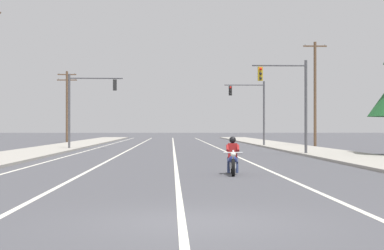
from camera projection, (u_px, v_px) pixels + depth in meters
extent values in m
plane|color=#47474C|center=(193.00, 222.00, 11.68)|extent=(400.00, 400.00, 0.00)
cube|color=beige|center=(174.00, 147.00, 56.64)|extent=(0.16, 100.00, 0.01)
cube|color=beige|center=(134.00, 147.00, 56.52)|extent=(0.16, 100.00, 0.01)
cube|color=beige|center=(216.00, 147.00, 56.77)|extent=(0.16, 100.00, 0.01)
cube|color=beige|center=(100.00, 147.00, 56.42)|extent=(0.16, 100.00, 0.01)
cube|color=#9E998E|center=(296.00, 148.00, 51.99)|extent=(4.40, 110.00, 0.14)
cube|color=#9E998E|center=(56.00, 148.00, 51.32)|extent=(4.40, 110.00, 0.14)
cylinder|color=black|center=(233.00, 168.00, 22.59)|extent=(0.17, 0.65, 0.64)
cylinder|color=black|center=(232.00, 165.00, 24.14)|extent=(0.17, 0.65, 0.64)
cylinder|color=silver|center=(233.00, 159.00, 22.69)|extent=(0.10, 0.33, 0.68)
sphere|color=white|center=(233.00, 154.00, 22.54)|extent=(0.20, 0.20, 0.20)
cylinder|color=silver|center=(233.00, 153.00, 22.74)|extent=(0.70, 0.10, 0.04)
ellipsoid|color=navy|center=(233.00, 159.00, 23.24)|extent=(0.36, 0.58, 0.28)
cube|color=silver|center=(233.00, 165.00, 23.36)|extent=(0.27, 0.46, 0.24)
cube|color=black|center=(233.00, 160.00, 23.68)|extent=(0.32, 0.54, 0.12)
cube|color=navy|center=(232.00, 158.00, 24.09)|extent=(0.23, 0.37, 0.08)
cylinder|color=silver|center=(229.00, 166.00, 23.77)|extent=(0.12, 0.55, 0.08)
cube|color=maroon|center=(233.00, 150.00, 23.64)|extent=(0.38, 0.27, 0.56)
sphere|color=black|center=(233.00, 140.00, 23.63)|extent=(0.26, 0.26, 0.26)
cylinder|color=navy|center=(236.00, 160.00, 23.50)|extent=(0.17, 0.45, 0.30)
cylinder|color=navy|center=(237.00, 169.00, 23.31)|extent=(0.12, 0.16, 0.35)
cylinder|color=maroon|center=(238.00, 148.00, 23.38)|extent=(0.14, 0.53, 0.27)
cylinder|color=navy|center=(229.00, 160.00, 23.51)|extent=(0.17, 0.45, 0.30)
cylinder|color=navy|center=(229.00, 169.00, 23.33)|extent=(0.12, 0.16, 0.35)
cylinder|color=maroon|center=(228.00, 148.00, 23.39)|extent=(0.14, 0.53, 0.27)
cylinder|color=#47474C|center=(306.00, 108.00, 39.87)|extent=(0.18, 0.18, 6.20)
cylinder|color=#47474C|center=(279.00, 65.00, 39.81)|extent=(3.52, 0.13, 0.11)
cube|color=#B79319|center=(260.00, 74.00, 39.76)|extent=(0.30, 0.24, 0.90)
sphere|color=red|center=(261.00, 69.00, 39.61)|extent=(0.18, 0.18, 0.18)
sphere|color=black|center=(261.00, 74.00, 39.61)|extent=(0.18, 0.18, 0.18)
sphere|color=black|center=(261.00, 78.00, 39.61)|extent=(0.18, 0.18, 0.18)
cylinder|color=#47474C|center=(69.00, 112.00, 49.96)|extent=(0.18, 0.18, 6.20)
cylinder|color=#47474C|center=(96.00, 78.00, 50.11)|extent=(4.36, 0.24, 0.11)
cube|color=black|center=(115.00, 85.00, 50.20)|extent=(0.31, 0.25, 0.90)
sphere|color=red|center=(115.00, 82.00, 50.36)|extent=(0.18, 0.18, 0.18)
sphere|color=black|center=(115.00, 85.00, 50.36)|extent=(0.18, 0.18, 0.18)
sphere|color=black|center=(115.00, 89.00, 50.36)|extent=(0.18, 0.18, 0.18)
cylinder|color=#47474C|center=(264.00, 114.00, 58.00)|extent=(0.18, 0.18, 6.20)
cylinder|color=#47474C|center=(244.00, 85.00, 57.97)|extent=(3.76, 0.15, 0.11)
cube|color=black|center=(230.00, 91.00, 57.94)|extent=(0.30, 0.24, 0.90)
sphere|color=red|center=(230.00, 87.00, 57.78)|extent=(0.18, 0.18, 0.18)
sphere|color=black|center=(230.00, 91.00, 57.78)|extent=(0.18, 0.18, 0.18)
sphere|color=black|center=(230.00, 94.00, 57.78)|extent=(0.18, 0.18, 0.18)
cylinder|color=brown|center=(315.00, 94.00, 56.75)|extent=(0.26, 0.26, 9.77)
cube|color=brown|center=(315.00, 46.00, 56.77)|extent=(2.19, 0.12, 0.12)
cylinder|color=slate|center=(305.00, 45.00, 56.74)|extent=(0.08, 0.08, 0.12)
cylinder|color=slate|center=(325.00, 45.00, 56.80)|extent=(0.08, 0.08, 0.12)
cylinder|color=brown|center=(67.00, 107.00, 72.41)|extent=(0.26, 0.26, 8.49)
cube|color=brown|center=(67.00, 75.00, 72.43)|extent=(2.20, 0.12, 0.12)
cylinder|color=slate|center=(59.00, 74.00, 72.40)|extent=(0.08, 0.08, 0.12)
cylinder|color=slate|center=(75.00, 74.00, 72.46)|extent=(0.08, 0.08, 0.12)
cube|color=brown|center=(67.00, 80.00, 72.43)|extent=(2.34, 0.12, 0.12)
cylinder|color=slate|center=(59.00, 79.00, 72.40)|extent=(0.08, 0.08, 0.12)
cylinder|color=slate|center=(75.00, 79.00, 72.46)|extent=(0.08, 0.08, 0.12)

